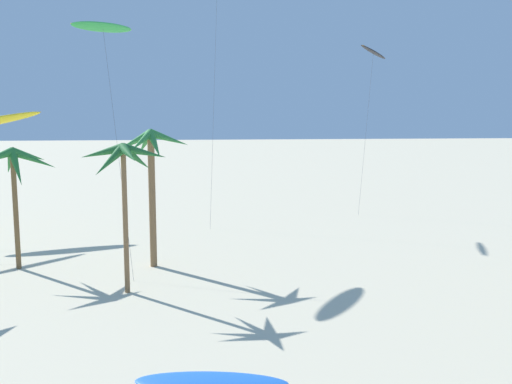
{
  "coord_description": "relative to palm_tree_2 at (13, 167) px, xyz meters",
  "views": [
    {
      "loc": [
        -0.7,
        -6.83,
        11.02
      ],
      "look_at": [
        1.01,
        16.62,
        7.41
      ],
      "focal_mm": 44.71,
      "sensor_mm": 36.0,
      "label": 1
    }
  ],
  "objects": [
    {
      "name": "flying_kite_5",
      "position": [
        28.36,
        22.09,
        8.57
      ],
      "size": [
        4.64,
        8.28,
        15.99
      ],
      "color": "black",
      "rests_on": "ground"
    },
    {
      "name": "palm_tree_3",
      "position": [
        7.57,
        -5.55,
        0.72
      ],
      "size": [
        4.8,
        4.6,
        8.41
      ],
      "color": "olive",
      "rests_on": "ground"
    },
    {
      "name": "flying_kite_2",
      "position": [
        4.95,
        5.58,
        9.09
      ],
      "size": [
        4.72,
        11.96,
        16.09
      ],
      "color": "green",
      "rests_on": "ground"
    },
    {
      "name": "palm_tree_4",
      "position": [
        8.61,
        -0.16,
        0.59
      ],
      "size": [
        4.8,
        4.45,
        8.88
      ],
      "color": "olive",
      "rests_on": "ground"
    },
    {
      "name": "grounded_kite_2",
      "position": [
        12.23,
        -17.67,
        -6.34
      ],
      "size": [
        6.09,
        2.57,
        0.36
      ],
      "color": "blue",
      "rests_on": "ground"
    },
    {
      "name": "palm_tree_2",
      "position": [
        0.0,
        0.0,
        0.0
      ],
      "size": [
        5.37,
        4.92,
        7.78
      ],
      "color": "brown",
      "rests_on": "ground"
    }
  ]
}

